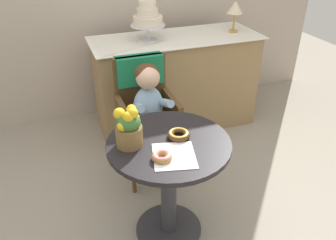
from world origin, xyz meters
name	(u,v)px	position (x,y,z in m)	size (l,w,h in m)	color
ground_plane	(169,229)	(0.00, 0.00, 0.00)	(8.00, 8.00, 0.00)	gray
cafe_table	(169,171)	(0.00, 0.00, 0.51)	(0.72, 0.72, 0.72)	black
wicker_chair	(144,99)	(0.06, 0.71, 0.64)	(0.42, 0.45, 0.95)	brown
seated_child	(150,104)	(0.06, 0.56, 0.68)	(0.27, 0.32, 0.73)	#8CADCC
paper_napkin	(174,156)	(-0.02, -0.14, 0.72)	(0.23, 0.25, 0.00)	white
donut_front	(179,134)	(0.07, 0.02, 0.74)	(0.13, 0.13, 0.04)	#4C2D19
donut_mid	(162,156)	(-0.09, -0.15, 0.74)	(0.11, 0.11, 0.04)	#AD7542
flower_vase	(128,127)	(-0.22, 0.05, 0.84)	(0.15, 0.15, 0.24)	brown
display_counter	(176,82)	(0.55, 1.30, 0.45)	(1.56, 0.62, 0.90)	#93754C
tiered_cake_stand	(148,17)	(0.28, 1.30, 1.10)	(0.30, 0.30, 0.34)	silver
table_lamp	(235,9)	(1.11, 1.27, 1.12)	(0.15, 0.15, 0.28)	#B28C47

